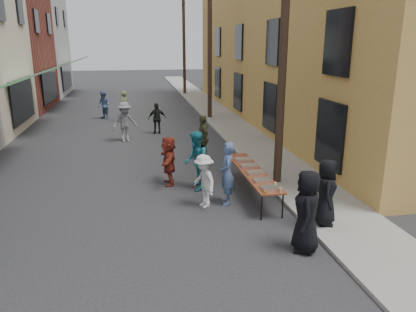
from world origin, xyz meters
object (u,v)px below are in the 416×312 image
object	(u,v)px
guest_front_c	(196,161)
guest_front_a	(307,211)
catering_tray_sausage	(270,188)
serving_table	(252,172)
utility_pole_mid	(210,42)
utility_pole_near	(284,43)
server	(326,192)
utility_pole_far	(184,42)

from	to	relation	value
guest_front_c	guest_front_a	bearing A→B (deg)	29.00
catering_tray_sausage	serving_table	bearing A→B (deg)	90.00
utility_pole_mid	catering_tray_sausage	xyz separation A→B (m)	(-1.08, -14.37, -3.71)
utility_pole_near	serving_table	distance (m)	4.00
serving_table	catering_tray_sausage	distance (m)	1.65
catering_tray_sausage	server	world-z (taller)	server
utility_pole_mid	guest_front_a	bearing A→B (deg)	-93.16
utility_pole_far	guest_front_c	size ratio (longest dim) A/B	4.78
utility_pole_far	serving_table	size ratio (longest dim) A/B	2.25
utility_pole_near	utility_pole_far	xyz separation A→B (m)	(0.00, 24.00, 0.00)
utility_pole_near	utility_pole_mid	xyz separation A→B (m)	(0.00, 12.00, 0.00)
utility_pole_mid	guest_front_c	distance (m)	12.81
utility_pole_near	utility_pole_far	size ratio (longest dim) A/B	1.00
utility_pole_mid	server	distance (m)	15.71
serving_table	catering_tray_sausage	xyz separation A→B (m)	(-0.00, -1.65, 0.08)
guest_front_a	catering_tray_sausage	bearing A→B (deg)	-154.36
utility_pole_near	serving_table	size ratio (longest dim) A/B	2.25
utility_pole_far	guest_front_c	world-z (taller)	utility_pole_far
utility_pole_near	catering_tray_sausage	world-z (taller)	utility_pole_near
guest_front_a	guest_front_c	bearing A→B (deg)	-136.92
utility_pole_far	catering_tray_sausage	xyz separation A→B (m)	(-1.08, -26.37, -3.71)
utility_pole_near	serving_table	bearing A→B (deg)	-146.13
serving_table	server	distance (m)	2.82
guest_front_a	utility_pole_near	bearing A→B (deg)	-171.37
catering_tray_sausage	server	distance (m)	1.47
utility_pole_mid	catering_tray_sausage	size ratio (longest dim) A/B	18.00
utility_pole_mid	serving_table	world-z (taller)	utility_pole_mid
utility_pole_near	guest_front_c	bearing A→B (deg)	-179.97
catering_tray_sausage	guest_front_c	world-z (taller)	guest_front_c
utility_pole_near	utility_pole_mid	bearing A→B (deg)	90.00
utility_pole_mid	utility_pole_far	distance (m)	12.00
utility_pole_far	utility_pole_mid	bearing A→B (deg)	-90.00
serving_table	catering_tray_sausage	world-z (taller)	catering_tray_sausage
utility_pole_mid	serving_table	bearing A→B (deg)	-94.84
utility_pole_far	serving_table	distance (m)	25.03
serving_table	server	size ratio (longest dim) A/B	2.37
guest_front_a	guest_front_c	size ratio (longest dim) A/B	1.00
serving_table	guest_front_a	bearing A→B (deg)	-87.18
guest_front_a	utility_pole_mid	bearing A→B (deg)	-162.74
server	guest_front_c	bearing A→B (deg)	61.36
catering_tray_sausage	guest_front_c	bearing A→B (deg)	124.39
utility_pole_far	catering_tray_sausage	bearing A→B (deg)	-92.34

